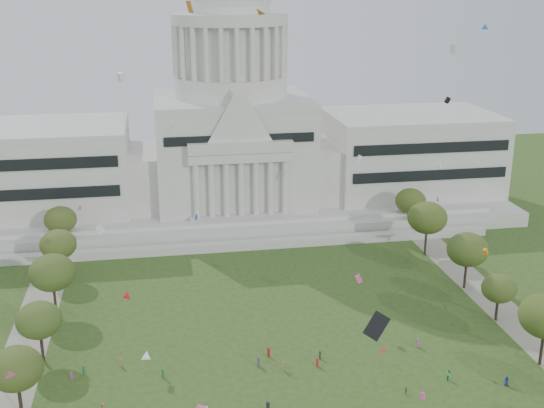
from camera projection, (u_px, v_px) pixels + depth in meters
capitol at (232, 138)px, 198.65m from camera, size 160.00×64.50×91.30m
path_left at (17, 374)px, 119.46m from camera, size 8.00×160.00×0.04m
path_right at (523, 329)px, 134.96m from camera, size 8.00×160.00×0.04m
row_tree_l_2 at (16, 369)px, 105.41m from camera, size 8.42×8.42×11.97m
row_tree_l_3 at (39, 320)px, 121.23m from camera, size 8.12×8.12×11.55m
row_tree_r_3 at (499, 289)px, 136.40m from camera, size 7.01×7.01×9.98m
row_tree_l_4 at (52, 273)px, 138.20m from camera, size 9.29×9.29×13.21m
row_tree_r_4 at (468, 250)px, 150.35m from camera, size 9.19×9.19×13.06m
row_tree_l_5 at (58, 244)px, 155.74m from camera, size 8.33×8.33×11.85m
row_tree_r_5 at (427, 218)px, 168.83m from camera, size 9.82×9.82×13.96m
row_tree_l_6 at (60, 220)px, 172.51m from camera, size 8.19×8.19×11.64m
row_tree_r_6 at (410, 201)px, 186.48m from camera, size 8.42×8.42×11.97m
person_0 at (506, 381)px, 115.92m from camera, size 1.01×0.85×1.76m
person_2 at (449, 375)px, 117.47m from camera, size 1.04×1.06×1.89m
person_10 at (406, 391)px, 113.53m from camera, size 0.49×0.81×1.33m
distant_crowd at (216, 403)px, 109.76m from camera, size 65.57×34.35×1.92m
kite_swarm at (323, 251)px, 99.12m from camera, size 80.59×104.75×63.00m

